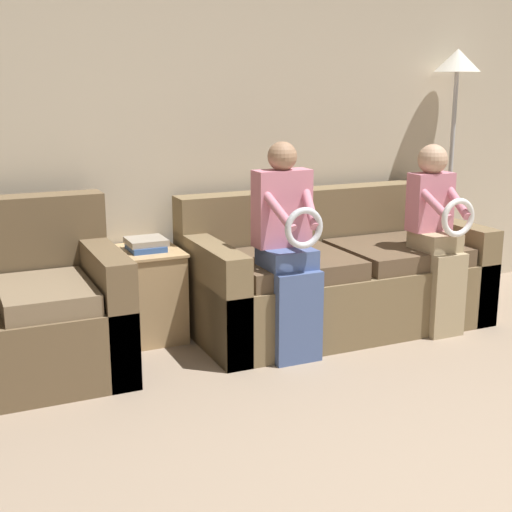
{
  "coord_description": "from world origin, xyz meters",
  "views": [
    {
      "loc": [
        -1.84,
        -1.23,
        1.56
      ],
      "look_at": [
        -0.43,
        1.89,
        0.72
      ],
      "focal_mm": 50.0,
      "sensor_mm": 36.0,
      "label": 1
    }
  ],
  "objects_px": {
    "side_shelf": "(146,293)",
    "floor_lamp": "(456,90)",
    "couch_main": "(333,278)",
    "book_stack": "(146,244)",
    "child_right_seated": "(438,229)",
    "child_left_seated": "(288,243)"
  },
  "relations": [
    {
      "from": "side_shelf",
      "to": "floor_lamp",
      "type": "height_order",
      "value": "floor_lamp"
    },
    {
      "from": "book_stack",
      "to": "floor_lamp",
      "type": "relative_size",
      "value": 0.13
    },
    {
      "from": "couch_main",
      "to": "child_left_seated",
      "type": "distance_m",
      "value": 0.73
    },
    {
      "from": "side_shelf",
      "to": "floor_lamp",
      "type": "xyz_separation_m",
      "value": [
        2.35,
        0.06,
        1.21
      ]
    },
    {
      "from": "side_shelf",
      "to": "book_stack",
      "type": "height_order",
      "value": "book_stack"
    },
    {
      "from": "couch_main",
      "to": "child_right_seated",
      "type": "height_order",
      "value": "child_right_seated"
    },
    {
      "from": "child_left_seated",
      "to": "side_shelf",
      "type": "height_order",
      "value": "child_left_seated"
    },
    {
      "from": "child_right_seated",
      "to": "couch_main",
      "type": "bearing_deg",
      "value": 144.31
    },
    {
      "from": "child_right_seated",
      "to": "side_shelf",
      "type": "xyz_separation_m",
      "value": [
        -1.71,
        0.62,
        -0.37
      ]
    },
    {
      "from": "couch_main",
      "to": "book_stack",
      "type": "distance_m",
      "value": 1.24
    },
    {
      "from": "side_shelf",
      "to": "book_stack",
      "type": "bearing_deg",
      "value": -44.26
    },
    {
      "from": "side_shelf",
      "to": "book_stack",
      "type": "relative_size",
      "value": 2.36
    },
    {
      "from": "child_right_seated",
      "to": "side_shelf",
      "type": "distance_m",
      "value": 1.86
    },
    {
      "from": "child_right_seated",
      "to": "floor_lamp",
      "type": "height_order",
      "value": "floor_lamp"
    },
    {
      "from": "child_left_seated",
      "to": "floor_lamp",
      "type": "bearing_deg",
      "value": 22.01
    },
    {
      "from": "side_shelf",
      "to": "book_stack",
      "type": "xyz_separation_m",
      "value": [
        0.01,
        -0.01,
        0.31
      ]
    },
    {
      "from": "couch_main",
      "to": "side_shelf",
      "type": "xyz_separation_m",
      "value": [
        -1.19,
        0.25,
        -0.02
      ]
    },
    {
      "from": "child_right_seated",
      "to": "book_stack",
      "type": "height_order",
      "value": "child_right_seated"
    },
    {
      "from": "side_shelf",
      "to": "child_right_seated",
      "type": "bearing_deg",
      "value": -19.95
    },
    {
      "from": "side_shelf",
      "to": "floor_lamp",
      "type": "distance_m",
      "value": 2.64
    },
    {
      "from": "child_left_seated",
      "to": "child_right_seated",
      "type": "height_order",
      "value": "child_left_seated"
    },
    {
      "from": "child_right_seated",
      "to": "floor_lamp",
      "type": "xyz_separation_m",
      "value": [
        0.64,
        0.68,
        0.84
      ]
    }
  ]
}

